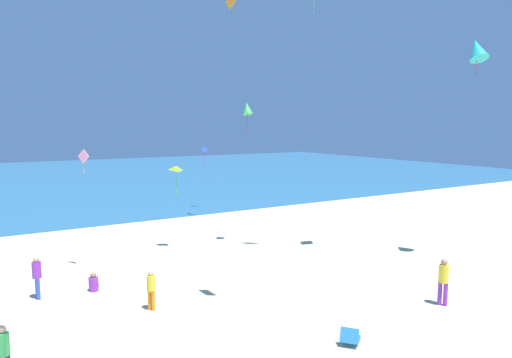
{
  "coord_description": "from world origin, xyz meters",
  "views": [
    {
      "loc": [
        -7.55,
        -5.28,
        6.55
      ],
      "look_at": [
        0.0,
        7.29,
        4.81
      ],
      "focal_mm": 31.85,
      "sensor_mm": 36.0,
      "label": 1
    }
  ],
  "objects_px": {
    "beach_chair_far_right": "(350,337)",
    "kite_pink": "(83,157)",
    "person_2": "(3,351)",
    "kite_teal": "(477,49)",
    "kite_lime": "(177,168)",
    "person_0": "(94,284)",
    "person_5": "(151,287)",
    "person_4": "(443,279)",
    "kite_green": "(247,108)",
    "kite_blue": "(204,151)",
    "kite_orange": "(231,1)",
    "person_6": "(37,274)"
  },
  "relations": [
    {
      "from": "beach_chair_far_right",
      "to": "person_6",
      "type": "relative_size",
      "value": 0.53
    },
    {
      "from": "person_2",
      "to": "beach_chair_far_right",
      "type": "bearing_deg",
      "value": -84.33
    },
    {
      "from": "beach_chair_far_right",
      "to": "person_6",
      "type": "bearing_deg",
      "value": 91.59
    },
    {
      "from": "person_2",
      "to": "kite_pink",
      "type": "xyz_separation_m",
      "value": [
        3.64,
        8.51,
        4.24
      ]
    },
    {
      "from": "person_0",
      "to": "kite_orange",
      "type": "distance_m",
      "value": 19.25
    },
    {
      "from": "kite_teal",
      "to": "kite_lime",
      "type": "height_order",
      "value": "kite_teal"
    },
    {
      "from": "person_5",
      "to": "kite_green",
      "type": "distance_m",
      "value": 11.47
    },
    {
      "from": "person_0",
      "to": "kite_pink",
      "type": "xyz_separation_m",
      "value": [
        0.32,
        2.77,
        4.88
      ]
    },
    {
      "from": "person_2",
      "to": "kite_lime",
      "type": "relative_size",
      "value": 0.91
    },
    {
      "from": "beach_chair_far_right",
      "to": "kite_pink",
      "type": "relative_size",
      "value": 0.82
    },
    {
      "from": "kite_orange",
      "to": "person_0",
      "type": "bearing_deg",
      "value": -142.91
    },
    {
      "from": "person_5",
      "to": "kite_green",
      "type": "xyz_separation_m",
      "value": [
        7.32,
        5.86,
        6.6
      ]
    },
    {
      "from": "beach_chair_far_right",
      "to": "person_6",
      "type": "distance_m",
      "value": 11.71
    },
    {
      "from": "kite_lime",
      "to": "kite_pink",
      "type": "bearing_deg",
      "value": -165.14
    },
    {
      "from": "kite_orange",
      "to": "kite_pink",
      "type": "distance_m",
      "value": 14.64
    },
    {
      "from": "person_2",
      "to": "person_5",
      "type": "distance_m",
      "value": 5.41
    },
    {
      "from": "person_2",
      "to": "kite_teal",
      "type": "distance_m",
      "value": 21.63
    },
    {
      "from": "beach_chair_far_right",
      "to": "person_5",
      "type": "height_order",
      "value": "person_5"
    },
    {
      "from": "person_5",
      "to": "kite_teal",
      "type": "xyz_separation_m",
      "value": [
        14.92,
        -2.13,
        9.17
      ]
    },
    {
      "from": "kite_green",
      "to": "beach_chair_far_right",
      "type": "bearing_deg",
      "value": -104.88
    },
    {
      "from": "person_6",
      "to": "kite_green",
      "type": "xyz_separation_m",
      "value": [
        10.69,
        2.61,
        6.49
      ]
    },
    {
      "from": "beach_chair_far_right",
      "to": "kite_teal",
      "type": "height_order",
      "value": "kite_teal"
    },
    {
      "from": "person_6",
      "to": "kite_blue",
      "type": "distance_m",
      "value": 19.31
    },
    {
      "from": "person_6",
      "to": "kite_lime",
      "type": "height_order",
      "value": "kite_lime"
    },
    {
      "from": "person_2",
      "to": "kite_pink",
      "type": "bearing_deg",
      "value": 0.41
    },
    {
      "from": "person_0",
      "to": "person_4",
      "type": "distance_m",
      "value": 13.4
    },
    {
      "from": "beach_chair_far_right",
      "to": "kite_lime",
      "type": "xyz_separation_m",
      "value": [
        -0.51,
        12.69,
        4.06
      ]
    },
    {
      "from": "person_0",
      "to": "beach_chair_far_right",
      "type": "bearing_deg",
      "value": -128.15
    },
    {
      "from": "person_6",
      "to": "kite_orange",
      "type": "height_order",
      "value": "kite_orange"
    },
    {
      "from": "person_4",
      "to": "person_2",
      "type": "bearing_deg",
      "value": -37.52
    },
    {
      "from": "kite_orange",
      "to": "kite_blue",
      "type": "height_order",
      "value": "kite_orange"
    },
    {
      "from": "person_4",
      "to": "person_6",
      "type": "height_order",
      "value": "person_4"
    },
    {
      "from": "kite_green",
      "to": "person_4",
      "type": "bearing_deg",
      "value": -79.88
    },
    {
      "from": "kite_teal",
      "to": "kite_orange",
      "type": "height_order",
      "value": "kite_orange"
    },
    {
      "from": "beach_chair_far_right",
      "to": "kite_orange",
      "type": "distance_m",
      "value": 22.28
    },
    {
      "from": "kite_blue",
      "to": "beach_chair_far_right",
      "type": "bearing_deg",
      "value": -103.87
    },
    {
      "from": "person_5",
      "to": "person_4",
      "type": "bearing_deg",
      "value": 120.69
    },
    {
      "from": "person_5",
      "to": "kite_green",
      "type": "height_order",
      "value": "kite_green"
    },
    {
      "from": "kite_lime",
      "to": "kite_blue",
      "type": "height_order",
      "value": "kite_blue"
    },
    {
      "from": "beach_chair_far_right",
      "to": "kite_blue",
      "type": "xyz_separation_m",
      "value": [
        5.55,
        22.46,
        4.36
      ]
    },
    {
      "from": "kite_pink",
      "to": "kite_lime",
      "type": "xyz_separation_m",
      "value": [
        4.82,
        1.28,
        -0.85
      ]
    },
    {
      "from": "person_4",
      "to": "kite_pink",
      "type": "bearing_deg",
      "value": -74.42
    },
    {
      "from": "person_0",
      "to": "person_6",
      "type": "height_order",
      "value": "person_6"
    },
    {
      "from": "kite_pink",
      "to": "kite_orange",
      "type": "bearing_deg",
      "value": 26.89
    },
    {
      "from": "person_2",
      "to": "kite_green",
      "type": "height_order",
      "value": "kite_green"
    },
    {
      "from": "kite_pink",
      "to": "kite_blue",
      "type": "height_order",
      "value": "kite_pink"
    },
    {
      "from": "kite_green",
      "to": "person_5",
      "type": "bearing_deg",
      "value": -141.32
    },
    {
      "from": "kite_blue",
      "to": "person_2",
      "type": "bearing_deg",
      "value": -126.58
    },
    {
      "from": "kite_lime",
      "to": "person_0",
      "type": "bearing_deg",
      "value": -141.75
    },
    {
      "from": "person_0",
      "to": "person_2",
      "type": "xyz_separation_m",
      "value": [
        -3.32,
        -5.74,
        0.64
      ]
    }
  ]
}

